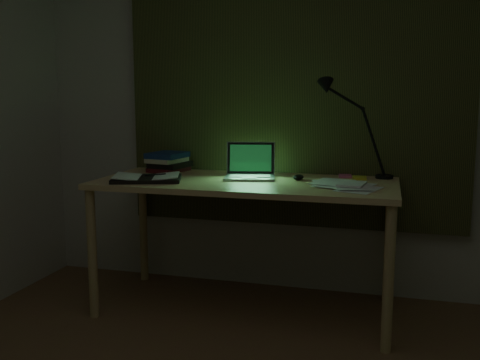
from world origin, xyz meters
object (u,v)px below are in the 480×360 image
object	(u,v)px
book_stack	(169,162)
loose_papers	(344,184)
desk	(245,246)
desk_lamp	(386,132)
open_textbook	(147,178)
laptop	(250,161)

from	to	relation	value
book_stack	loose_papers	world-z (taller)	book_stack
desk	desk_lamp	xyz separation A→B (m)	(0.79, 0.31, 0.68)
book_stack	desk_lamp	bearing A→B (deg)	2.78
open_textbook	desk_lamp	xyz separation A→B (m)	(1.35, 0.46, 0.27)
loose_papers	desk_lamp	size ratio (longest dim) A/B	0.57
book_stack	desk_lamp	xyz separation A→B (m)	(1.37, 0.07, 0.22)
loose_papers	laptop	bearing A→B (deg)	168.74
desk	book_stack	world-z (taller)	book_stack
laptop	desk	bearing A→B (deg)	-109.02
book_stack	desk_lamp	world-z (taller)	desk_lamp
book_stack	loose_papers	distance (m)	1.20
loose_papers	open_textbook	bearing A→B (deg)	-174.35
laptop	desk_lamp	bearing A→B (deg)	5.18
desk	desk_lamp	size ratio (longest dim) A/B	3.09
open_textbook	desk_lamp	world-z (taller)	desk_lamp
desk	book_stack	distance (m)	0.79
book_stack	laptop	bearing A→B (deg)	-15.99
desk	open_textbook	size ratio (longest dim) A/B	4.47
laptop	open_textbook	bearing A→B (deg)	-170.18
laptop	loose_papers	xyz separation A→B (m)	(0.56, -0.11, -0.10)
open_textbook	laptop	bearing A→B (deg)	2.67
loose_papers	book_stack	bearing A→B (deg)	166.29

